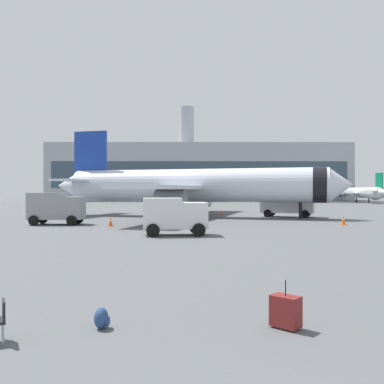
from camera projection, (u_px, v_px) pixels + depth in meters
The scene contains 11 objects.
airplane_at_gate at pixel (192, 186), 49.31m from camera, with size 35.12×32.04×10.50m.
airplane_taxiing at pixel (360, 193), 106.17m from camera, with size 21.89×24.26×7.12m.
service_truck at pixel (56, 207), 38.53m from camera, with size 4.82×2.55×2.90m.
fuel_truck at pixel (287, 202), 49.42m from camera, with size 6.46×4.45×3.20m.
cargo_van at pixel (174, 214), 29.38m from camera, with size 4.57×2.68×2.60m.
safety_cone_near at pixel (221, 212), 55.45m from camera, with size 0.44×0.44×0.59m.
safety_cone_mid at pixel (111, 221), 36.83m from camera, with size 0.44×0.44×0.82m.
safety_cone_far at pixel (343, 220), 38.23m from camera, with size 0.44×0.44×0.84m.
rolling_suitcase at pixel (286, 311), 9.62m from camera, with size 0.74×0.73×1.10m.
traveller_backpack at pixel (102, 318), 9.59m from camera, with size 0.36×0.40×0.48m.
terminal_building at pixel (199, 173), 129.18m from camera, with size 86.62×23.48×28.50m.
Camera 1 is at (0.02, -3.97, 3.15)m, focal length 39.63 mm.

